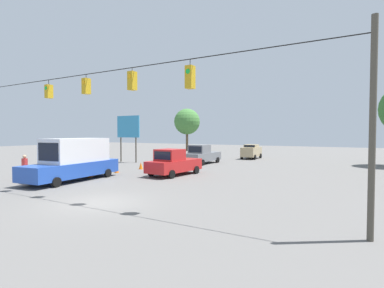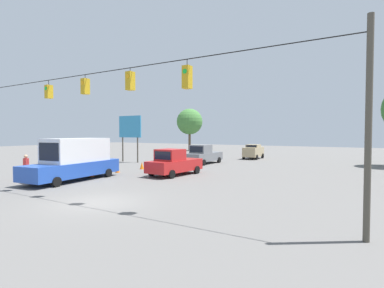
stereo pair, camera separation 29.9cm
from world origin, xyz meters
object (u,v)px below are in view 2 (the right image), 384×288
(overhead_signal_span, at_px, (108,110))
(traffic_cone_fourth, at_px, (161,163))
(traffic_cone_third, at_px, (142,165))
(roadside_billboard, at_px, (130,130))
(box_truck_blue_parked_shoulder, at_px, (75,160))
(work_zone_sign, at_px, (71,152))
(traffic_cone_second, at_px, (118,169))
(traffic_cone_fifth, at_px, (175,161))
(traffic_cone_nearest, at_px, (91,172))
(sedan_tan_withflow_deep, at_px, (253,151))
(pickup_truck_red_withflow_mid, at_px, (174,163))
(pickup_truck_grey_withflow_far, at_px, (203,155))
(tree_horizon_left, at_px, (190,122))
(pedestrian, at_px, (26,166))

(overhead_signal_span, bearing_deg, traffic_cone_fourth, -62.63)
(traffic_cone_third, distance_m, roadside_billboard, 8.20)
(box_truck_blue_parked_shoulder, height_order, traffic_cone_fourth, box_truck_blue_parked_shoulder)
(traffic_cone_fourth, bearing_deg, work_zone_sign, 84.51)
(traffic_cone_third, bearing_deg, traffic_cone_second, 87.13)
(overhead_signal_span, xyz_separation_m, box_truck_blue_parked_shoulder, (6.98, -3.28, -3.07))
(traffic_cone_second, xyz_separation_m, traffic_cone_third, (-0.15, -2.99, 0.00))
(traffic_cone_fifth, height_order, work_zone_sign, work_zone_sign)
(traffic_cone_fourth, xyz_separation_m, traffic_cone_fifth, (0.17, -2.68, 0.00))
(traffic_cone_nearest, bearing_deg, traffic_cone_third, -90.32)
(sedan_tan_withflow_deep, distance_m, pickup_truck_red_withflow_mid, 18.21)
(traffic_cone_fifth, bearing_deg, traffic_cone_second, 89.92)
(pickup_truck_red_withflow_mid, relative_size, pickup_truck_grey_withflow_far, 0.95)
(overhead_signal_span, relative_size, tree_horizon_left, 2.84)
(traffic_cone_nearest, xyz_separation_m, pedestrian, (3.46, 3.13, 0.57))
(traffic_cone_nearest, bearing_deg, pedestrian, 42.18)
(overhead_signal_span, xyz_separation_m, sedan_tan_withflow_deep, (2.14, -27.28, -3.57))
(overhead_signal_span, distance_m, pickup_truck_red_withflow_mid, 10.02)
(overhead_signal_span, height_order, traffic_cone_third, overhead_signal_span)
(traffic_cone_third, distance_m, work_zone_sign, 7.26)
(roadside_billboard, bearing_deg, traffic_cone_fourth, 164.29)
(overhead_signal_span, height_order, roadside_billboard, overhead_signal_span)
(sedan_tan_withflow_deep, distance_m, roadside_billboard, 16.28)
(roadside_billboard, bearing_deg, overhead_signal_span, 130.02)
(pickup_truck_grey_withflow_far, height_order, roadside_billboard, roadside_billboard)
(traffic_cone_nearest, xyz_separation_m, traffic_cone_fifth, (0.10, -11.54, 0.00))
(roadside_billboard, bearing_deg, work_zone_sign, 112.72)
(tree_horizon_left, bearing_deg, pedestrian, 102.79)
(traffic_cone_third, bearing_deg, sedan_tan_withflow_deep, -107.13)
(roadside_billboard, xyz_separation_m, work_zone_sign, (-4.88, 11.64, -1.82))
(sedan_tan_withflow_deep, height_order, traffic_cone_fourth, sedan_tan_withflow_deep)
(traffic_cone_third, height_order, tree_horizon_left, tree_horizon_left)
(box_truck_blue_parked_shoulder, bearing_deg, sedan_tan_withflow_deep, -101.41)
(traffic_cone_nearest, height_order, tree_horizon_left, tree_horizon_left)
(traffic_cone_nearest, relative_size, traffic_cone_fifth, 1.00)
(pickup_truck_grey_withflow_far, xyz_separation_m, traffic_cone_fourth, (2.51, 4.29, -0.64))
(traffic_cone_fifth, bearing_deg, traffic_cone_third, 91.39)
(work_zone_sign, bearing_deg, pickup_truck_red_withflow_mid, -138.11)
(sedan_tan_withflow_deep, relative_size, pickup_truck_red_withflow_mid, 0.81)
(overhead_signal_span, bearing_deg, traffic_cone_fifth, -66.06)
(tree_horizon_left, bearing_deg, sedan_tan_withflow_deep, 146.42)
(box_truck_blue_parked_shoulder, height_order, traffic_cone_nearest, box_truck_blue_parked_shoulder)
(pickup_truck_red_withflow_mid, bearing_deg, sedan_tan_withflow_deep, -90.53)
(pickup_truck_red_withflow_mid, height_order, work_zone_sign, work_zone_sign)
(traffic_cone_third, distance_m, traffic_cone_fifth, 5.68)
(traffic_cone_second, relative_size, tree_horizon_left, 0.08)
(pickup_truck_red_withflow_mid, xyz_separation_m, roadside_billboard, (10.70, -6.42, 2.83))
(overhead_signal_span, xyz_separation_m, traffic_cone_fifth, (7.34, -16.53, -4.21))
(traffic_cone_fifth, bearing_deg, pedestrian, 77.13)
(pickup_truck_red_withflow_mid, height_order, pedestrian, pickup_truck_red_withflow_mid)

